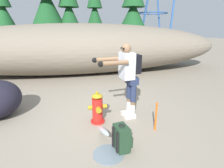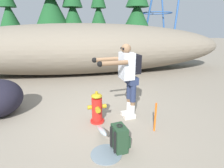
{
  "view_description": "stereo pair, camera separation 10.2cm",
  "coord_description": "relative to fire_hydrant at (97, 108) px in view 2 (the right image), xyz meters",
  "views": [
    {
      "loc": [
        -0.6,
        -3.64,
        1.98
      ],
      "look_at": [
        0.31,
        0.12,
        0.75
      ],
      "focal_mm": 28.65,
      "sensor_mm": 36.0,
      "label": 1
    },
    {
      "loc": [
        -0.5,
        -3.66,
        1.98
      ],
      "look_at": [
        0.31,
        0.12,
        0.75
      ],
      "focal_mm": 28.65,
      "sensor_mm": 36.0,
      "label": 2
    }
  ],
  "objects": [
    {
      "name": "pine_tree_far_left",
      "position": [
        -4.85,
        11.74,
        2.75
      ],
      "size": [
        1.81,
        1.81,
        5.21
      ],
      "color": "#47331E",
      "rests_on": "ground_plane"
    },
    {
      "name": "survey_stake",
      "position": [
        1.07,
        -0.59,
        -0.02
      ],
      "size": [
        0.04,
        0.04,
        0.6
      ],
      "primitive_type": "cylinder",
      "color": "#E55914",
      "rests_on": "ground_plane"
    },
    {
      "name": "dirt_embankment",
      "position": [
        0.09,
        4.61,
        0.76
      ],
      "size": [
        13.29,
        3.2,
        2.16
      ],
      "primitive_type": "ellipsoid",
      "color": "#756B5B",
      "rests_on": "ground_plane"
    },
    {
      "name": "utility_worker",
      "position": [
        0.68,
        0.09,
        0.73
      ],
      "size": [
        1.01,
        0.6,
        1.66
      ],
      "rotation": [
        0.0,
        0.0,
        -3.02
      ],
      "color": "beige",
      "rests_on": "ground_plane"
    },
    {
      "name": "ground_plane",
      "position": [
        0.09,
        0.18,
        -0.34
      ],
      "size": [
        56.0,
        56.0,
        0.04
      ],
      "primitive_type": "cube",
      "color": "gray"
    },
    {
      "name": "pine_tree_center",
      "position": [
        -0.3,
        9.45,
        2.58
      ],
      "size": [
        2.04,
        2.04,
        5.25
      ],
      "color": "#47331E",
      "rests_on": "ground_plane"
    },
    {
      "name": "pine_tree_right",
      "position": [
        1.72,
        11.6,
        2.76
      ],
      "size": [
        1.86,
        1.86,
        5.55
      ],
      "color": "#47331E",
      "rests_on": "ground_plane"
    },
    {
      "name": "hydrant_water_jet",
      "position": [
        0.0,
        -0.73,
        -0.19
      ],
      "size": [
        0.51,
        1.2,
        0.48
      ],
      "color": "silver",
      "rests_on": "ground_plane"
    },
    {
      "name": "pine_tree_left",
      "position": [
        -1.64,
        9.49,
        3.02
      ],
      "size": [
        2.9,
        2.9,
        6.35
      ],
      "color": "#47331E",
      "rests_on": "ground_plane"
    },
    {
      "name": "spare_backpack",
      "position": [
        0.25,
        -1.01,
        -0.1
      ],
      "size": [
        0.32,
        0.33,
        0.47
      ],
      "rotation": [
        0.0,
        0.0,
        0.15
      ],
      "color": "#1E3823",
      "rests_on": "ground_plane"
    },
    {
      "name": "fire_hydrant",
      "position": [
        0.0,
        0.0,
        0.0
      ],
      "size": [
        0.4,
        0.35,
        0.7
      ],
      "color": "red",
      "rests_on": "ground_plane"
    },
    {
      "name": "pine_tree_far_right",
      "position": [
        4.94,
        11.62,
        2.86
      ],
      "size": [
        2.95,
        2.95,
        5.95
      ],
      "color": "#47331E",
      "rests_on": "ground_plane"
    }
  ]
}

